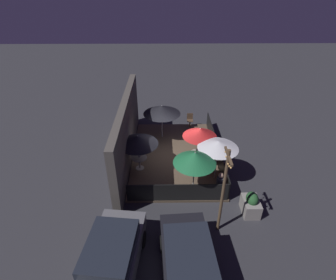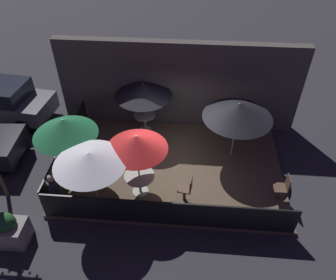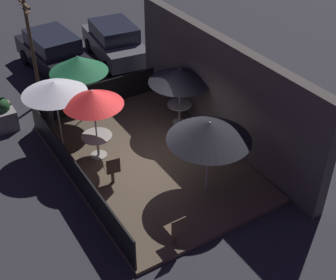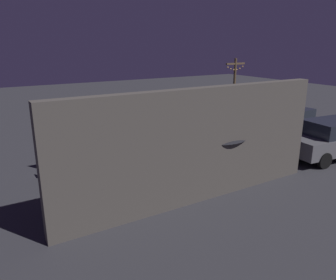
# 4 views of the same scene
# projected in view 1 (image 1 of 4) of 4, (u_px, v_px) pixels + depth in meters

# --- Properties ---
(ground_plane) EXTENTS (60.00, 60.00, 0.00)m
(ground_plane) POSITION_uv_depth(u_px,v_px,m) (175.00, 156.00, 15.33)
(ground_plane) COLOR #2D2D33
(patio_deck) EXTENTS (7.39, 4.84, 0.12)m
(patio_deck) POSITION_uv_depth(u_px,v_px,m) (175.00, 156.00, 15.30)
(patio_deck) COLOR brown
(patio_deck) RESTS_ON ground_plane
(building_wall) EXTENTS (8.99, 0.36, 3.46)m
(building_wall) POSITION_uv_depth(u_px,v_px,m) (127.00, 131.00, 14.38)
(building_wall) COLOR #4C4742
(building_wall) RESTS_ON ground_plane
(fence_front) EXTENTS (7.19, 0.05, 0.95)m
(fence_front) POSITION_uv_depth(u_px,v_px,m) (216.00, 148.00, 15.04)
(fence_front) COLOR black
(fence_front) RESTS_ON patio_deck
(fence_side_left) EXTENTS (0.05, 4.64, 0.95)m
(fence_side_left) POSITION_uv_depth(u_px,v_px,m) (177.00, 193.00, 11.93)
(fence_side_left) COLOR black
(fence_side_left) RESTS_ON patio_deck
(patio_umbrella_0) EXTENTS (1.78, 1.78, 2.30)m
(patio_umbrella_0) POSITION_uv_depth(u_px,v_px,m) (200.00, 132.00, 13.37)
(patio_umbrella_0) COLOR #B2B2B7
(patio_umbrella_0) RESTS_ON patio_deck
(patio_umbrella_1) EXTENTS (2.08, 2.08, 2.05)m
(patio_umbrella_1) POSITION_uv_depth(u_px,v_px,m) (138.00, 140.00, 13.25)
(patio_umbrella_1) COLOR #B2B2B7
(patio_umbrella_1) RESTS_ON patio_deck
(patio_umbrella_2) EXTENTS (2.29, 2.29, 2.20)m
(patio_umbrella_2) POSITION_uv_depth(u_px,v_px,m) (162.00, 110.00, 15.95)
(patio_umbrella_2) COLOR #B2B2B7
(patio_umbrella_2) RESTS_ON patio_deck
(patio_umbrella_3) EXTENTS (1.97, 1.97, 2.25)m
(patio_umbrella_3) POSITION_uv_depth(u_px,v_px,m) (218.00, 145.00, 12.42)
(patio_umbrella_3) COLOR #B2B2B7
(patio_umbrella_3) RESTS_ON patio_deck
(patio_umbrella_4) EXTENTS (1.93, 1.93, 2.36)m
(patio_umbrella_4) POSITION_uv_depth(u_px,v_px,m) (195.00, 158.00, 11.49)
(patio_umbrella_4) COLOR #B2B2B7
(patio_umbrella_4) RESTS_ON patio_deck
(dining_table_0) EXTENTS (0.93, 0.93, 0.74)m
(dining_table_0) POSITION_uv_depth(u_px,v_px,m) (198.00, 156.00, 14.16)
(dining_table_0) COLOR #9E998E
(dining_table_0) RESTS_ON patio_deck
(dining_table_1) EXTENTS (0.82, 0.82, 0.72)m
(dining_table_1) POSITION_uv_depth(u_px,v_px,m) (139.00, 160.00, 13.91)
(dining_table_1) COLOR #9E998E
(dining_table_1) RESTS_ON patio_deck
(patio_chair_0) EXTENTS (0.41, 0.41, 0.94)m
(patio_chair_0) POSITION_uv_depth(u_px,v_px,m) (190.00, 120.00, 17.88)
(patio_chair_0) COLOR #4C3828
(patio_chair_0) RESTS_ON patio_deck
(patio_chair_1) EXTENTS (0.45, 0.45, 0.96)m
(patio_chair_1) POSITION_uv_depth(u_px,v_px,m) (199.00, 142.00, 15.44)
(patio_chair_1) COLOR #4C3828
(patio_chair_1) RESTS_ON patio_deck
(patron_0) EXTENTS (0.44, 0.44, 1.32)m
(patron_0) POSITION_uv_depth(u_px,v_px,m) (220.00, 185.00, 12.15)
(patron_0) COLOR #333338
(patron_0) RESTS_ON patio_deck
(planter_box) EXTENTS (0.99, 0.70, 1.11)m
(planter_box) POSITION_uv_depth(u_px,v_px,m) (251.00, 204.00, 11.47)
(planter_box) COLOR gray
(planter_box) RESTS_ON ground_plane
(light_post) EXTENTS (1.10, 0.12, 3.99)m
(light_post) POSITION_uv_depth(u_px,v_px,m) (224.00, 189.00, 9.76)
(light_post) COLOR brown
(light_post) RESTS_ON ground_plane
(parked_car_0) EXTENTS (4.37, 2.00, 1.62)m
(parked_car_0) POSITION_uv_depth(u_px,v_px,m) (189.00, 267.00, 8.62)
(parked_car_0) COLOR black
(parked_car_0) RESTS_ON ground_plane
(parked_car_1) EXTENTS (4.14, 2.12, 1.62)m
(parked_car_1) POSITION_uv_depth(u_px,v_px,m) (112.00, 258.00, 8.88)
(parked_car_1) COLOR #5B5B60
(parked_car_1) RESTS_ON ground_plane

